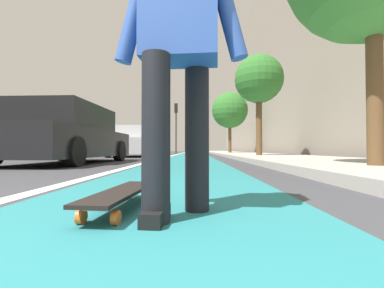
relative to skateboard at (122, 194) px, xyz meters
name	(u,v)px	position (x,y,z in m)	size (l,w,h in m)	color
ground_plane	(190,158)	(9.12, -0.20, -0.09)	(80.00, 80.00, 0.00)	#38383D
bike_lane_paint	(193,153)	(23.12, -0.20, -0.09)	(56.00, 1.90, 0.00)	#237075
lane_stripe_white	(179,154)	(19.12, 0.90, -0.09)	(52.00, 0.16, 0.01)	silver
sidewalk_curb	(237,153)	(17.12, -3.39, -0.03)	(52.00, 3.20, 0.13)	#9E9B93
building_facade	(260,80)	(21.12, -6.06, 6.41)	(40.00, 1.20, 13.00)	gray
skateboard	(122,194)	(0.00, 0.00, 0.00)	(0.85, 0.27, 0.11)	orange
skater_person	(179,40)	(-0.15, -0.35, 0.84)	(0.45, 0.72, 1.64)	black
parked_car_near	(67,136)	(5.06, 2.88, 0.61)	(4.51, 2.13, 1.47)	black
parked_car_mid	(134,143)	(11.38, 2.68, 0.60)	(4.56, 1.96, 1.46)	#B7B7BC
traffic_light	(176,119)	(21.10, 1.30, 2.94)	(0.33, 0.28, 4.40)	#2D2D2D
street_tree_mid	(259,80)	(8.93, -2.99, 3.08)	(1.95, 1.95, 4.19)	brown
street_tree_far	(230,110)	(17.86, -2.99, 3.20)	(2.69, 2.69, 4.65)	brown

